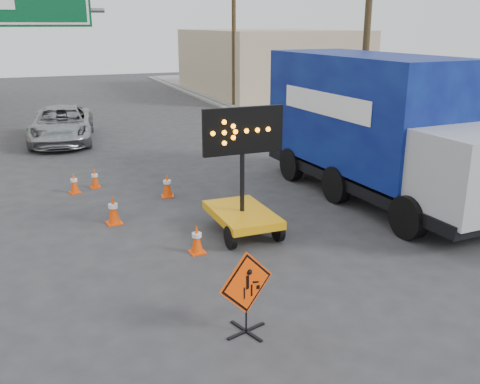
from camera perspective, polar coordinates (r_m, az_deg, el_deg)
ground at (r=10.08m, az=5.86°, el=-12.56°), size 100.00×100.00×0.00m
curb_right at (r=25.85m, az=4.88°, el=6.35°), size 0.40×60.00×0.12m
sidewalk_right at (r=26.93m, az=9.31°, el=6.67°), size 4.00×60.00×0.15m
building_right_far at (r=41.50m, az=2.94°, el=13.71°), size 10.00×14.00×4.60m
highway_gantry at (r=25.66m, az=-23.24°, el=16.25°), size 6.18×0.38×6.90m
utility_pole_near at (r=21.46m, az=13.38°, el=16.12°), size 1.80×0.26×9.00m
utility_pole_far at (r=33.94m, az=-0.67°, el=16.92°), size 1.80×0.26×9.00m
construction_sign at (r=9.05m, az=0.68°, el=-10.45°), size 1.08×0.78×1.49m
arrow_board at (r=13.23m, az=0.23°, el=-1.58°), size 2.02×2.25×3.19m
pickup_truck at (r=25.05m, az=-18.48°, el=6.83°), size 3.28×5.88×1.55m
box_truck at (r=16.27m, az=14.23°, el=5.86°), size 3.19×8.95×4.19m
cone_a at (r=12.29m, az=-4.63°, el=-4.99°), size 0.38×0.38×0.69m
cone_b at (r=14.38m, az=-13.37°, el=-1.85°), size 0.44×0.44×0.77m
cone_c at (r=16.35m, az=-7.78°, el=0.74°), size 0.42×0.42×0.73m
cone_d at (r=17.34m, az=-17.28°, el=0.94°), size 0.40×0.40×0.65m
cone_e at (r=17.74m, az=-15.23°, el=1.45°), size 0.34×0.34×0.63m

